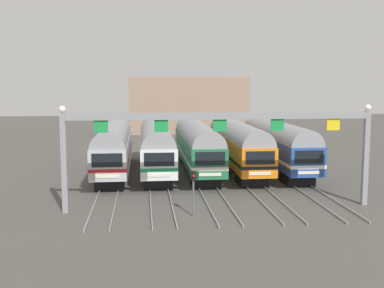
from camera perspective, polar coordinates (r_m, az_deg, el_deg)
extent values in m
plane|color=#4C4944|center=(45.96, 0.59, -3.31)|extent=(160.00, 160.00, 0.00)
cube|color=gray|center=(62.55, -8.91, -0.49)|extent=(0.07, 70.00, 0.15)
cube|color=gray|center=(62.48, -7.59, -0.48)|extent=(0.07, 70.00, 0.15)
cube|color=gray|center=(62.45, -5.35, -0.45)|extent=(0.07, 70.00, 0.15)
cube|color=gray|center=(62.48, -4.03, -0.43)|extent=(0.07, 70.00, 0.15)
cube|color=gray|center=(62.60, -1.80, -0.40)|extent=(0.07, 70.00, 0.15)
cube|color=gray|center=(62.72, -0.49, -0.39)|extent=(0.07, 70.00, 0.15)
cube|color=gray|center=(62.99, 1.73, -0.36)|extent=(0.07, 70.00, 0.15)
cube|color=gray|center=(63.19, 3.02, -0.34)|extent=(0.07, 70.00, 0.15)
cube|color=gray|center=(63.61, 5.19, -0.31)|extent=(0.07, 70.00, 0.15)
cube|color=gray|center=(63.90, 6.45, -0.29)|extent=(0.07, 70.00, 0.15)
cube|color=#B2B5BA|center=(45.40, -9.18, -0.69)|extent=(2.85, 18.00, 2.35)
cube|color=#B21E1E|center=(45.45, -9.17, -1.13)|extent=(2.88, 18.02, 0.28)
cylinder|color=gray|center=(45.25, -9.21, 0.79)|extent=(2.74, 17.64, 2.74)
cube|color=black|center=(36.43, -10.01, -1.91)|extent=(2.28, 0.06, 1.03)
cube|color=silver|center=(36.64, -9.97, -3.80)|extent=(1.71, 0.05, 0.24)
cube|color=black|center=(39.49, -9.66, -4.39)|extent=(2.28, 2.60, 1.05)
cube|color=black|center=(51.87, -8.74, -1.59)|extent=(2.28, 2.60, 1.05)
cube|color=white|center=(45.33, -4.28, -0.62)|extent=(2.85, 18.00, 2.35)
cube|color=#198C4C|center=(45.38, -4.28, -1.06)|extent=(2.88, 18.02, 0.28)
cylinder|color=gray|center=(45.19, -4.30, 0.85)|extent=(2.74, 17.64, 2.74)
cube|color=black|center=(36.35, -3.90, -1.84)|extent=(2.28, 0.06, 1.03)
cube|color=silver|center=(36.56, -3.88, -3.73)|extent=(1.71, 0.05, 0.24)
cube|color=black|center=(39.41, -4.01, -4.33)|extent=(2.28, 2.60, 1.05)
cube|color=black|center=(51.81, -4.46, -1.53)|extent=(2.28, 2.60, 1.05)
cube|color=#4C4C51|center=(50.07, -4.47, 3.26)|extent=(1.10, 1.10, 0.20)
cube|color=#236B42|center=(45.60, 0.60, -0.56)|extent=(2.85, 18.00, 2.35)
cube|color=silver|center=(45.65, 0.60, -1.00)|extent=(2.88, 18.02, 0.28)
cylinder|color=gray|center=(45.45, 0.60, 0.91)|extent=(2.74, 17.64, 2.74)
cube|color=black|center=(36.68, 2.17, -1.74)|extent=(2.28, 0.06, 1.03)
cube|color=silver|center=(36.89, 2.16, -3.62)|extent=(1.71, 0.05, 0.24)
cube|color=black|center=(39.72, 1.61, -4.22)|extent=(2.28, 2.60, 1.05)
cube|color=black|center=(52.04, -0.18, -1.47)|extent=(2.28, 2.60, 1.05)
cube|color=#4C4C51|center=(50.31, -0.04, 3.30)|extent=(1.10, 1.10, 0.20)
cube|color=orange|center=(46.19, 5.39, -0.49)|extent=(2.85, 18.00, 2.35)
cube|color=black|center=(46.24, 5.38, -0.92)|extent=(2.88, 18.02, 0.28)
cylinder|color=gray|center=(46.05, 5.40, 0.96)|extent=(2.74, 17.64, 2.74)
cube|color=black|center=(37.41, 8.07, -1.63)|extent=(2.28, 0.06, 1.03)
cube|color=silver|center=(37.62, 8.04, -3.47)|extent=(1.71, 0.05, 0.24)
cube|color=black|center=(40.39, 7.09, -4.08)|extent=(2.28, 2.60, 1.05)
cube|color=black|center=(52.56, 4.03, -1.40)|extent=(2.28, 2.60, 1.05)
cube|color=#284C9E|center=(47.09, 10.02, -0.42)|extent=(2.85, 18.00, 2.35)
cube|color=white|center=(47.14, 10.01, -0.84)|extent=(2.88, 18.02, 0.28)
cylinder|color=gray|center=(46.95, 10.05, 1.00)|extent=(2.74, 17.64, 2.74)
cube|color=black|center=(38.52, 13.68, -1.51)|extent=(2.28, 0.06, 1.03)
cube|color=silver|center=(38.72, 13.63, -3.30)|extent=(1.71, 0.05, 0.24)
cube|color=black|center=(41.43, 12.34, -3.91)|extent=(2.28, 2.60, 1.05)
cube|color=black|center=(53.36, 8.14, -1.33)|extent=(2.28, 2.60, 1.05)
cube|color=#4C4C51|center=(51.67, 8.57, 3.32)|extent=(1.10, 1.10, 0.20)
cube|color=gray|center=(32.22, -14.87, -2.24)|extent=(0.36, 0.36, 6.50)
cube|color=gray|center=(35.27, 19.82, -1.62)|extent=(0.36, 0.36, 6.50)
cube|color=gray|center=(31.87, 3.32, 3.32)|extent=(20.32, 0.32, 0.44)
cube|color=#198C3F|center=(31.63, -10.71, 2.05)|extent=(0.90, 0.08, 0.80)
cube|color=#198C3F|center=(31.54, -3.67, 2.15)|extent=(0.90, 0.08, 0.80)
cube|color=#198C3F|center=(31.92, 3.32, 2.21)|extent=(0.90, 0.08, 0.80)
cube|color=#198C3F|center=(32.76, 10.04, 2.24)|extent=(0.90, 0.08, 0.80)
cube|color=yellow|center=(34.02, 16.34, 2.24)|extent=(0.90, 0.08, 0.80)
sphere|color=white|center=(31.85, -15.07, 3.98)|extent=(0.44, 0.44, 0.44)
sphere|color=white|center=(34.92, 20.06, 4.06)|extent=(0.44, 0.44, 0.44)
cylinder|color=#59595E|center=(30.66, 0.16, -5.84)|extent=(0.12, 0.12, 2.97)
cube|color=black|center=(30.43, 0.16, -3.76)|extent=(0.28, 0.24, 0.60)
sphere|color=red|center=(30.29, 0.19, -3.81)|extent=(0.18, 0.18, 0.18)
cube|color=gray|center=(83.40, -0.56, 4.68)|extent=(19.77, 10.00, 9.32)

